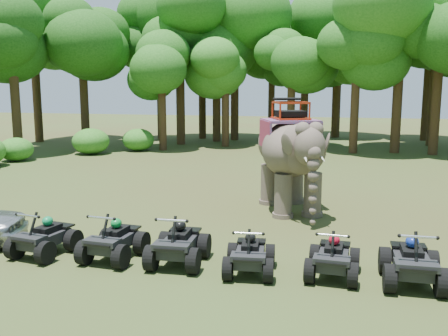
{
  "coord_description": "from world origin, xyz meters",
  "views": [
    {
      "loc": [
        3.34,
        -13.13,
        4.38
      ],
      "look_at": [
        0.0,
        1.2,
        1.9
      ],
      "focal_mm": 40.0,
      "sensor_mm": 36.0,
      "label": 1
    }
  ],
  "objects_px": {
    "atv_1": "(114,235)",
    "atv_2": "(179,238)",
    "atv_3": "(250,249)",
    "atv_5": "(412,256)",
    "atv_0": "(44,232)",
    "elephant": "(290,155)",
    "atv_4": "(333,252)"
  },
  "relations": [
    {
      "from": "elephant",
      "to": "atv_5",
      "type": "relative_size",
      "value": 2.62
    },
    {
      "from": "atv_1",
      "to": "atv_2",
      "type": "xyz_separation_m",
      "value": [
        1.7,
        0.05,
        0.02
      ]
    },
    {
      "from": "atv_0",
      "to": "atv_5",
      "type": "bearing_deg",
      "value": 9.75
    },
    {
      "from": "atv_3",
      "to": "atv_4",
      "type": "xyz_separation_m",
      "value": [
        1.9,
        0.21,
        0.01
      ]
    },
    {
      "from": "atv_1",
      "to": "atv_3",
      "type": "relative_size",
      "value": 1.09
    },
    {
      "from": "elephant",
      "to": "atv_0",
      "type": "relative_size",
      "value": 2.81
    },
    {
      "from": "atv_2",
      "to": "atv_3",
      "type": "bearing_deg",
      "value": -8.9
    },
    {
      "from": "atv_2",
      "to": "atv_5",
      "type": "distance_m",
      "value": 5.41
    },
    {
      "from": "atv_0",
      "to": "atv_3",
      "type": "bearing_deg",
      "value": 8.55
    },
    {
      "from": "atv_4",
      "to": "elephant",
      "type": "bearing_deg",
      "value": 108.25
    },
    {
      "from": "atv_2",
      "to": "atv_5",
      "type": "height_order",
      "value": "atv_5"
    },
    {
      "from": "atv_1",
      "to": "atv_3",
      "type": "bearing_deg",
      "value": 1.7
    },
    {
      "from": "atv_2",
      "to": "atv_3",
      "type": "xyz_separation_m",
      "value": [
        1.81,
        -0.21,
        -0.07
      ]
    },
    {
      "from": "atv_4",
      "to": "atv_5",
      "type": "xyz_separation_m",
      "value": [
        1.7,
        -0.05,
        0.06
      ]
    },
    {
      "from": "elephant",
      "to": "atv_4",
      "type": "relative_size",
      "value": 2.91
    },
    {
      "from": "atv_1",
      "to": "atv_4",
      "type": "xyz_separation_m",
      "value": [
        5.42,
        0.05,
        -0.04
      ]
    },
    {
      "from": "atv_3",
      "to": "atv_5",
      "type": "relative_size",
      "value": 0.88
    },
    {
      "from": "atv_2",
      "to": "atv_3",
      "type": "relative_size",
      "value": 1.13
    },
    {
      "from": "atv_0",
      "to": "atv_3",
      "type": "height_order",
      "value": "atv_0"
    },
    {
      "from": "atv_5",
      "to": "atv_4",
      "type": "bearing_deg",
      "value": 177.71
    },
    {
      "from": "atv_0",
      "to": "atv_4",
      "type": "height_order",
      "value": "atv_0"
    },
    {
      "from": "atv_0",
      "to": "atv_1",
      "type": "distance_m",
      "value": 1.89
    },
    {
      "from": "atv_1",
      "to": "atv_2",
      "type": "bearing_deg",
      "value": 6.04
    },
    {
      "from": "atv_3",
      "to": "atv_5",
      "type": "xyz_separation_m",
      "value": [
        3.6,
        0.16,
        0.08
      ]
    },
    {
      "from": "atv_1",
      "to": "atv_2",
      "type": "relative_size",
      "value": 0.97
    },
    {
      "from": "elephant",
      "to": "atv_0",
      "type": "distance_m",
      "value": 8.52
    },
    {
      "from": "atv_0",
      "to": "atv_4",
      "type": "distance_m",
      "value": 7.3
    },
    {
      "from": "atv_5",
      "to": "atv_0",
      "type": "bearing_deg",
      "value": -179.82
    },
    {
      "from": "atv_1",
      "to": "atv_4",
      "type": "bearing_deg",
      "value": 4.84
    },
    {
      "from": "elephant",
      "to": "atv_4",
      "type": "xyz_separation_m",
      "value": [
        1.6,
        -6.02,
        -1.35
      ]
    },
    {
      "from": "atv_2",
      "to": "atv_3",
      "type": "distance_m",
      "value": 1.83
    },
    {
      "from": "atv_0",
      "to": "atv_1",
      "type": "xyz_separation_m",
      "value": [
        1.88,
        0.12,
        0.02
      ]
    }
  ]
}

